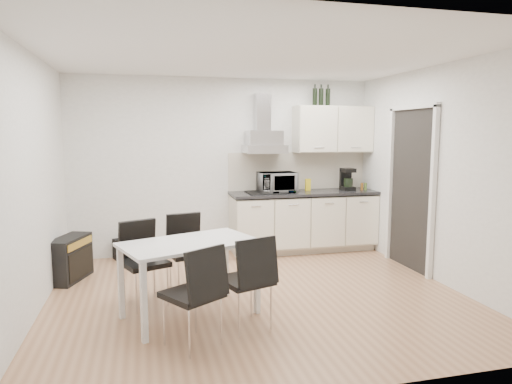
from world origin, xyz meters
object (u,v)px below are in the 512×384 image
chair_near_left (192,295)px  guitar_amp (70,259)px  kitchenette (306,197)px  chair_far_left (145,264)px  chair_near_right (246,281)px  floor_speaker (120,249)px  dining_table (189,251)px  chair_far_right (189,254)px

chair_near_left → guitar_amp: chair_near_left is taller
chair_near_left → kitchenette: bearing=21.3°
chair_far_left → chair_near_left: 1.11m
chair_near_right → floor_speaker: 2.97m
chair_far_left → chair_near_right: 1.19m
chair_near_right → chair_near_left: bearing=-173.2°
chair_near_left → chair_near_right: 0.57m
chair_near_right → guitar_amp: bearing=115.0°
guitar_amp → chair_near_left: bearing=-38.2°
kitchenette → floor_speaker: 2.83m
chair_near_right → floor_speaker: (-1.24, 2.69, -0.29)m
dining_table → chair_far_right: (0.06, 0.69, -0.22)m
dining_table → chair_near_left: 0.68m
kitchenette → chair_far_left: size_ratio=2.86×
chair_far_right → kitchenette: bearing=-154.8°
dining_table → chair_far_left: size_ratio=1.64×
dining_table → chair_near_right: chair_near_right is taller
guitar_amp → chair_near_right: bearing=-25.4°
chair_far_left → chair_far_right: 0.56m
dining_table → chair_far_left: 0.62m
chair_far_left → chair_near_left: size_ratio=1.00×
kitchenette → dining_table: (-1.97, -2.13, -0.17)m
chair_far_right → guitar_amp: size_ratio=1.26×
chair_far_left → guitar_amp: size_ratio=1.26×
kitchenette → chair_near_right: (-1.50, -2.52, -0.39)m
guitar_amp → dining_table: bearing=-27.4°
chair_far_left → floor_speaker: 1.95m
floor_speaker → chair_far_right: bearing=-84.6°
kitchenette → guitar_amp: bearing=-168.6°
floor_speaker → chair_near_right: bearing=-87.0°
chair_far_right → guitar_amp: chair_far_right is taller
dining_table → chair_near_right: size_ratio=1.64×
kitchenette → chair_near_left: bearing=-126.0°
kitchenette → dining_table: kitchenette is taller
dining_table → chair_far_right: 0.73m
dining_table → floor_speaker: 2.47m
dining_table → chair_far_left: bearing=116.7°
chair_far_left → chair_near_left: same height
dining_table → floor_speaker: size_ratio=4.90×
chair_near_left → dining_table: bearing=53.3°
kitchenette → floor_speaker: kitchenette is taller
kitchenette → chair_near_left: size_ratio=2.86×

